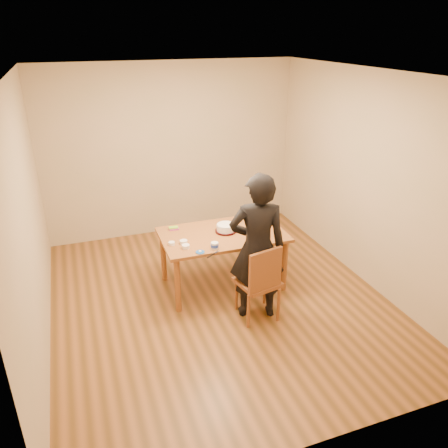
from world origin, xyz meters
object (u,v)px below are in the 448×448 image
object	(u,v)px
dining_table	(223,235)
person	(257,248)
cake_plate	(226,231)
cake	(226,228)
dining_chair	(258,282)

from	to	relation	value
dining_table	person	bearing A→B (deg)	-77.69
cake_plate	dining_table	bearing A→B (deg)	-149.25
dining_table	cake_plate	world-z (taller)	cake_plate
cake	dining_table	bearing A→B (deg)	-149.25
cake	person	distance (m)	0.77
dining_chair	person	bearing A→B (deg)	78.10
cake_plate	person	xyz separation A→B (m)	(0.10, -0.76, 0.12)
cake_plate	person	bearing A→B (deg)	-82.72
dining_table	cake_plate	distance (m)	0.07
dining_table	dining_chair	bearing A→B (deg)	-78.35
dining_chair	person	distance (m)	0.43
dining_table	person	world-z (taller)	person
cake_plate	cake	size ratio (longest dim) A/B	1.16
cake	person	world-z (taller)	person
cake	person	bearing A→B (deg)	-82.72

